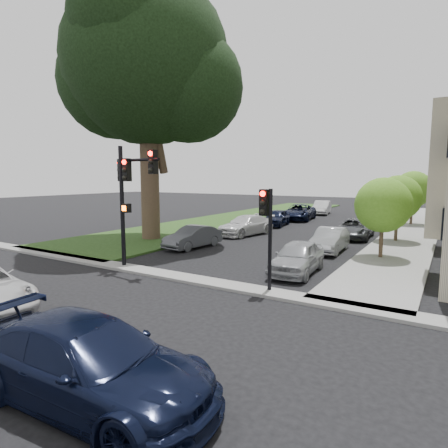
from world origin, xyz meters
The scene contains 21 objects.
ground centered at (0.00, 0.00, 0.00)m, with size 140.00×140.00×0.00m, color black.
grass_strip centered at (-9.00, 24.00, 0.06)m, with size 8.00×44.00×0.12m, color black.
sidewalk_right centered at (6.75, 24.00, 0.06)m, with size 3.50×44.00×0.12m, color gray.
sidewalk_cross centered at (0.00, 2.00, 0.06)m, with size 60.00×1.00×0.12m, color gray.
eucalyptus centered at (-8.09, 8.67, 11.50)m, with size 11.89×10.79×16.84m.
small_tree_a centered at (6.20, 10.36, 2.80)m, with size 2.80×2.80×4.20m.
small_tree_b centered at (6.20, 16.24, 2.89)m, with size 2.89×2.89×4.34m.
small_tree_c centered at (6.20, 26.33, 3.16)m, with size 3.16×3.16×4.74m.
traffic_signal_main centered at (-3.36, 2.24, 3.87)m, with size 2.75×0.71×5.61m.
traffic_signal_secondary centered at (3.53, 2.19, 2.66)m, with size 0.47×0.38×3.81m.
car_cross_far centered at (3.57, -5.72, 0.78)m, with size 2.17×5.34×1.55m, color black.
car_parked_0 centered at (3.52, 5.43, 0.71)m, with size 1.68×4.18×1.43m, color #999BA0.
car_parked_1 centered at (3.41, 10.94, 0.67)m, with size 1.43×4.10×1.35m, color #999BA0.
car_parked_2 centered at (3.50, 16.60, 0.66)m, with size 2.20×4.76×1.32m, color #3F4247.
car_parked_3 centered at (3.55, 23.51, 0.71)m, with size 1.68×4.17×1.42m, color #999BA0.
car_parked_4 centered at (3.54, 31.27, 0.73)m, with size 2.05×5.04×1.46m, color #999BA0.
car_parked_5 centered at (-3.89, 7.80, 0.66)m, with size 1.39×4.00×1.32m, color #3F4247.
car_parked_6 centered at (-3.58, 13.88, 0.72)m, with size 2.01×4.94×1.43m, color silver.
car_parked_7 centered at (-3.76, 19.81, 0.72)m, with size 1.70×4.22×1.44m, color black.
car_parked_8 centered at (-3.66, 25.15, 0.77)m, with size 2.55×5.54×1.54m, color black.
car_parked_9 centered at (-3.44, 32.03, 0.77)m, with size 1.62×4.65×1.53m, color silver.
Camera 1 is at (9.20, -10.03, 4.22)m, focal length 30.00 mm.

